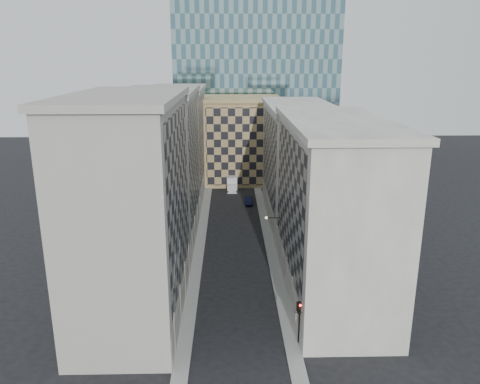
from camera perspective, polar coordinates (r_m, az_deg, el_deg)
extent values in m
plane|color=black|center=(44.77, -0.09, -21.11)|extent=(260.00, 260.00, 0.00)
cube|color=gray|center=(71.12, -4.89, -6.27)|extent=(1.50, 100.00, 0.15)
cube|color=gray|center=(71.24, 3.62, -6.21)|extent=(1.50, 100.00, 0.15)
cube|color=#A29C92|center=(50.23, -13.04, -2.40)|extent=(10.00, 22.00, 23.00)
cube|color=gray|center=(49.01, -7.56, -0.73)|extent=(0.25, 19.36, 18.00)
cube|color=#A29C92|center=(53.42, -7.19, -12.52)|extent=(0.45, 21.12, 3.20)
cube|color=#A29C92|center=(47.90, -13.95, 11.18)|extent=(10.80, 22.80, 0.70)
cylinder|color=#A29C92|center=(46.09, -8.45, -16.76)|extent=(0.90, 0.90, 4.40)
cylinder|color=#A29C92|center=(50.76, -7.69, -13.41)|extent=(0.90, 0.90, 4.40)
cylinder|color=#A29C92|center=(55.58, -7.09, -10.62)|extent=(0.90, 0.90, 4.40)
cylinder|color=#A29C92|center=(60.52, -6.59, -8.28)|extent=(0.90, 0.90, 4.40)
cube|color=gray|center=(71.24, -9.58, 2.83)|extent=(10.00, 22.00, 22.00)
cube|color=gray|center=(70.38, -5.70, 4.07)|extent=(0.25, 19.36, 17.00)
cube|color=gray|center=(73.42, -5.52, -4.28)|extent=(0.45, 21.12, 3.20)
cube|color=gray|center=(69.56, -10.03, 11.97)|extent=(10.80, 22.80, 0.70)
cylinder|color=gray|center=(65.55, -6.17, -6.30)|extent=(0.90, 0.90, 4.40)
cylinder|color=gray|center=(70.65, -5.81, -4.60)|extent=(0.90, 0.90, 4.40)
cylinder|color=gray|center=(75.81, -5.51, -3.13)|extent=(0.90, 0.90, 4.40)
cylinder|color=gray|center=(81.01, -5.24, -1.85)|extent=(0.90, 0.90, 4.40)
cube|color=#A29C92|center=(92.71, -7.70, 5.66)|extent=(10.00, 22.00, 21.00)
cube|color=gray|center=(92.04, -4.70, 6.62)|extent=(0.25, 19.36, 16.00)
cube|color=#A29C92|center=(94.31, -4.60, 0.37)|extent=(0.45, 21.12, 3.20)
cube|color=#A29C92|center=(91.40, -7.96, 12.36)|extent=(10.80, 22.80, 0.70)
cylinder|color=#A29C92|center=(86.25, -5.00, -0.73)|extent=(0.90, 0.90, 4.40)
cylinder|color=#A29C92|center=(91.52, -4.80, 0.27)|extent=(0.90, 0.90, 4.40)
cylinder|color=#A29C92|center=(96.81, -4.61, 1.16)|extent=(0.90, 0.90, 4.40)
cylinder|color=#A29C92|center=(102.13, -4.45, 1.95)|extent=(0.90, 0.90, 4.40)
cube|color=#A7A399|center=(54.73, 11.15, -2.40)|extent=(10.00, 26.00, 20.00)
cube|color=gray|center=(53.43, 6.12, -0.94)|extent=(0.25, 22.88, 15.00)
cube|color=#A7A399|center=(57.12, 5.90, -10.48)|extent=(0.45, 24.96, 3.20)
cube|color=#A7A399|center=(52.43, 11.76, 8.40)|extent=(10.80, 26.80, 0.70)
cylinder|color=#A7A399|center=(47.85, 7.69, -15.39)|extent=(0.90, 0.90, 4.40)
cylinder|color=#A7A399|center=(52.29, 6.80, -12.43)|extent=(0.90, 0.90, 4.40)
cylinder|color=#A7A399|center=(56.87, 6.07, -9.94)|extent=(0.90, 0.90, 4.40)
cylinder|color=#A7A399|center=(61.55, 5.46, -7.82)|extent=(0.90, 0.90, 4.40)
cylinder|color=#A7A399|center=(66.30, 4.94, -6.00)|extent=(0.90, 0.90, 4.40)
cube|color=#A7A399|center=(80.47, 7.10, 3.36)|extent=(10.00, 28.00, 19.00)
cube|color=gray|center=(79.59, 3.65, 4.41)|extent=(0.25, 24.64, 14.00)
cube|color=#A7A399|center=(82.01, 3.59, -2.03)|extent=(0.45, 26.88, 3.20)
cube|color=#A7A399|center=(78.91, 7.35, 10.35)|extent=(10.80, 28.80, 0.70)
cube|color=#9C8452|center=(105.24, 0.18, 6.21)|extent=(16.00, 14.00, 18.00)
cube|color=tan|center=(98.26, 0.29, 5.50)|extent=(15.20, 0.25, 16.50)
cube|color=#9C8452|center=(104.04, 0.18, 11.32)|extent=(16.80, 14.80, 0.80)
cube|color=#2F2A25|center=(118.37, -0.99, 9.76)|extent=(6.00, 6.00, 28.00)
cube|color=#2F2A25|center=(117.66, -1.02, 16.89)|extent=(7.00, 7.00, 1.40)
cone|color=#2F2A25|center=(118.29, -1.05, 22.08)|extent=(7.20, 7.20, 20.00)
cylinder|color=gray|center=(44.29, -7.98, -9.58)|extent=(0.10, 2.33, 2.33)
cylinder|color=gray|center=(47.90, -7.45, -7.51)|extent=(0.10, 2.33, 2.33)
cylinder|color=black|center=(63.46, 4.04, -3.15)|extent=(1.80, 0.08, 0.08)
sphere|color=#FFE5B2|center=(63.39, 3.23, -3.16)|extent=(0.36, 0.36, 0.36)
cylinder|color=black|center=(47.70, 7.18, -16.10)|extent=(0.14, 0.14, 3.22)
cube|color=black|center=(46.59, 7.28, -13.85)|extent=(0.37, 0.32, 1.11)
cube|color=black|center=(46.74, 7.22, -13.74)|extent=(0.55, 0.10, 1.26)
sphere|color=#FF0C07|center=(46.27, 7.35, -13.55)|extent=(0.20, 0.20, 0.20)
sphere|color=#331E05|center=(46.46, 7.33, -13.95)|extent=(0.20, 0.20, 0.20)
sphere|color=black|center=(46.64, 7.31, -14.34)|extent=(0.20, 0.20, 0.20)
cube|color=silver|center=(97.26, -0.97, 0.45)|extent=(2.06, 2.25, 1.69)
cube|color=silver|center=(99.45, -0.98, 1.17)|extent=(2.16, 3.38, 2.91)
cylinder|color=black|center=(96.66, -1.52, 0.09)|extent=(0.28, 0.84, 0.84)
cylinder|color=black|center=(96.67, -0.41, 0.09)|extent=(0.28, 0.84, 0.84)
cylinder|color=black|center=(100.81, -1.51, 0.76)|extent=(0.28, 0.84, 0.84)
cylinder|color=black|center=(100.82, -0.45, 0.77)|extent=(0.28, 0.84, 0.84)
imported|color=#0E1434|center=(89.49, 1.07, -1.07)|extent=(1.53, 4.08, 1.33)
cylinder|color=black|center=(45.37, 7.14, -14.35)|extent=(0.75, 0.22, 0.06)
cube|color=#BFB08C|center=(45.53, 6.86, -14.77)|extent=(0.19, 0.65, 0.66)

